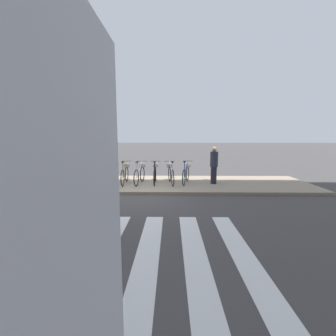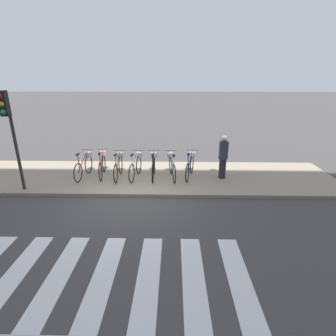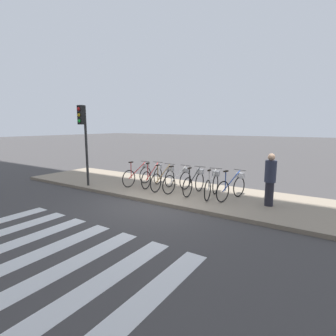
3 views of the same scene
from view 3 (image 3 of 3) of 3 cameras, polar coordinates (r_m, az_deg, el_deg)
The scene contains 11 objects.
ground_plane at distance 8.75m, azimuth -2.73°, elevation -7.98°, with size 120.00×120.00×0.00m, color #423F3F.
sidewalk at distance 10.13m, azimuth 3.05°, elevation -5.23°, with size 15.06×3.46×0.12m.
parked_bicycle_0 at distance 11.05m, azimuth -6.36°, elevation -1.36°, with size 0.46×1.67×1.03m.
parked_bicycle_1 at distance 10.75m, azimuth -3.21°, elevation -1.62°, with size 0.46×1.67×1.03m.
parked_bicycle_2 at distance 10.23m, azimuth -0.81°, elevation -2.15°, with size 0.46×1.68×1.03m.
parked_bicycle_3 at distance 9.89m, azimuth 2.40°, elevation -2.56°, with size 0.46×1.66×1.03m.
parked_bicycle_4 at distance 9.60m, azimuth 5.89°, elevation -2.96°, with size 0.46×1.68×1.03m.
parked_bicycle_5 at distance 9.27m, azimuth 9.65°, elevation -3.48°, with size 0.46×1.66×1.03m.
parked_bicycle_6 at distance 9.14m, azimuth 13.93°, elevation -3.81°, with size 0.55×1.64×1.03m.
pedestrian at distance 8.64m, azimuth 21.34°, elevation -2.17°, with size 0.34×0.34×1.63m.
traffic_light at distance 11.13m, azimuth -17.98°, elevation 8.18°, with size 0.24×0.40×3.26m.
Camera 3 is at (4.93, -6.76, 2.59)m, focal length 28.00 mm.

